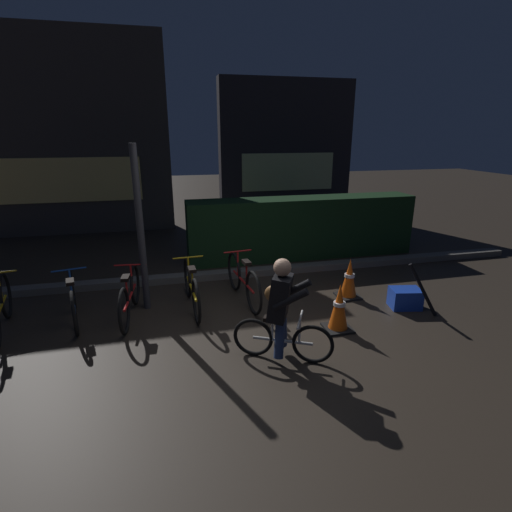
{
  "coord_description": "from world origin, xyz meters",
  "views": [
    {
      "loc": [
        -1.01,
        -4.43,
        2.56
      ],
      "look_at": [
        0.2,
        0.6,
        0.9
      ],
      "focal_mm": 27.22,
      "sensor_mm": 36.0,
      "label": 1
    }
  ],
  "objects_px": {
    "parked_bike_center_right": "(192,287)",
    "parked_bike_right_mid": "(243,280)",
    "parked_bike_left_mid": "(73,300)",
    "cyclist": "(281,309)",
    "blue_crate": "(405,298)",
    "street_post": "(140,231)",
    "closed_umbrella": "(423,290)",
    "parked_bike_center_left": "(130,296)",
    "traffic_cone_far": "(349,279)",
    "traffic_cone_near": "(339,308)"
  },
  "relations": [
    {
      "from": "parked_bike_center_right",
      "to": "parked_bike_right_mid",
      "type": "relative_size",
      "value": 0.99
    },
    {
      "from": "parked_bike_left_mid",
      "to": "cyclist",
      "type": "relative_size",
      "value": 1.19
    },
    {
      "from": "blue_crate",
      "to": "parked_bike_center_right",
      "type": "bearing_deg",
      "value": 166.94
    },
    {
      "from": "parked_bike_left_mid",
      "to": "blue_crate",
      "type": "bearing_deg",
      "value": -110.93
    },
    {
      "from": "parked_bike_center_right",
      "to": "blue_crate",
      "type": "height_order",
      "value": "parked_bike_center_right"
    },
    {
      "from": "street_post",
      "to": "closed_umbrella",
      "type": "relative_size",
      "value": 2.84
    },
    {
      "from": "parked_bike_left_mid",
      "to": "parked_bike_right_mid",
      "type": "xyz_separation_m",
      "value": [
        2.46,
        0.11,
        0.02
      ]
    },
    {
      "from": "blue_crate",
      "to": "cyclist",
      "type": "distance_m",
      "value": 2.46
    },
    {
      "from": "parked_bike_center_left",
      "to": "traffic_cone_far",
      "type": "relative_size",
      "value": 2.39
    },
    {
      "from": "traffic_cone_far",
      "to": "closed_umbrella",
      "type": "relative_size",
      "value": 0.77
    },
    {
      "from": "closed_umbrella",
      "to": "blue_crate",
      "type": "bearing_deg",
      "value": -37.08
    },
    {
      "from": "parked_bike_center_right",
      "to": "cyclist",
      "type": "height_order",
      "value": "cyclist"
    },
    {
      "from": "parked_bike_center_left",
      "to": "traffic_cone_near",
      "type": "relative_size",
      "value": 2.35
    },
    {
      "from": "street_post",
      "to": "parked_bike_right_mid",
      "type": "relative_size",
      "value": 1.49
    },
    {
      "from": "traffic_cone_near",
      "to": "street_post",
      "type": "bearing_deg",
      "value": 152.83
    },
    {
      "from": "parked_bike_center_right",
      "to": "blue_crate",
      "type": "xyz_separation_m",
      "value": [
        3.15,
        -0.73,
        -0.19
      ]
    },
    {
      "from": "parked_bike_left_mid",
      "to": "blue_crate",
      "type": "xyz_separation_m",
      "value": [
        4.8,
        -0.72,
        -0.17
      ]
    },
    {
      "from": "blue_crate",
      "to": "traffic_cone_near",
      "type": "bearing_deg",
      "value": -162.7
    },
    {
      "from": "traffic_cone_near",
      "to": "traffic_cone_far",
      "type": "distance_m",
      "value": 1.14
    },
    {
      "from": "parked_bike_center_left",
      "to": "cyclist",
      "type": "xyz_separation_m",
      "value": [
        1.78,
        -1.52,
        0.3
      ]
    },
    {
      "from": "cyclist",
      "to": "closed_umbrella",
      "type": "bearing_deg",
      "value": 41.91
    },
    {
      "from": "street_post",
      "to": "parked_bike_right_mid",
      "type": "height_order",
      "value": "street_post"
    },
    {
      "from": "parked_bike_center_left",
      "to": "cyclist",
      "type": "relative_size",
      "value": 1.25
    },
    {
      "from": "blue_crate",
      "to": "closed_umbrella",
      "type": "relative_size",
      "value": 0.52
    },
    {
      "from": "traffic_cone_far",
      "to": "parked_bike_center_right",
      "type": "bearing_deg",
      "value": 176.07
    },
    {
      "from": "parked_bike_center_right",
      "to": "parked_bike_left_mid",
      "type": "bearing_deg",
      "value": 87.22
    },
    {
      "from": "parked_bike_left_mid",
      "to": "parked_bike_center_left",
      "type": "bearing_deg",
      "value": -108.05
    },
    {
      "from": "parked_bike_center_right",
      "to": "closed_umbrella",
      "type": "distance_m",
      "value": 3.39
    },
    {
      "from": "closed_umbrella",
      "to": "parked_bike_right_mid",
      "type": "bearing_deg",
      "value": 9.11
    },
    {
      "from": "parked_bike_right_mid",
      "to": "parked_bike_center_left",
      "type": "bearing_deg",
      "value": 89.66
    },
    {
      "from": "traffic_cone_near",
      "to": "cyclist",
      "type": "height_order",
      "value": "cyclist"
    },
    {
      "from": "blue_crate",
      "to": "traffic_cone_far",
      "type": "bearing_deg",
      "value": 139.7
    },
    {
      "from": "parked_bike_center_left",
      "to": "parked_bike_center_right",
      "type": "distance_m",
      "value": 0.88
    },
    {
      "from": "traffic_cone_near",
      "to": "traffic_cone_far",
      "type": "bearing_deg",
      "value": 56.91
    },
    {
      "from": "traffic_cone_near",
      "to": "blue_crate",
      "type": "bearing_deg",
      "value": 17.3
    },
    {
      "from": "parked_bike_left_mid",
      "to": "traffic_cone_far",
      "type": "height_order",
      "value": "parked_bike_left_mid"
    },
    {
      "from": "closed_umbrella",
      "to": "parked_bike_center_left",
      "type": "bearing_deg",
      "value": 20.71
    },
    {
      "from": "street_post",
      "to": "traffic_cone_far",
      "type": "relative_size",
      "value": 3.7
    },
    {
      "from": "traffic_cone_near",
      "to": "closed_umbrella",
      "type": "distance_m",
      "value": 1.38
    },
    {
      "from": "parked_bike_left_mid",
      "to": "parked_bike_center_left",
      "type": "distance_m",
      "value": 0.77
    },
    {
      "from": "traffic_cone_far",
      "to": "cyclist",
      "type": "bearing_deg",
      "value": -137.75
    },
    {
      "from": "traffic_cone_near",
      "to": "cyclist",
      "type": "relative_size",
      "value": 0.53
    },
    {
      "from": "parked_bike_center_left",
      "to": "parked_bike_center_right",
      "type": "xyz_separation_m",
      "value": [
        0.88,
        0.09,
        0.01
      ]
    },
    {
      "from": "parked_bike_center_left",
      "to": "street_post",
      "type": "bearing_deg",
      "value": -34.07
    },
    {
      "from": "cyclist",
      "to": "parked_bike_right_mid",
      "type": "bearing_deg",
      "value": 119.95
    },
    {
      "from": "parked_bike_left_mid",
      "to": "parked_bike_center_left",
      "type": "xyz_separation_m",
      "value": [
        0.77,
        -0.08,
        0.01
      ]
    },
    {
      "from": "parked_bike_left_mid",
      "to": "parked_bike_center_right",
      "type": "relative_size",
      "value": 0.92
    },
    {
      "from": "parked_bike_center_right",
      "to": "closed_umbrella",
      "type": "relative_size",
      "value": 1.89
    },
    {
      "from": "parked_bike_left_mid",
      "to": "parked_bike_center_left",
      "type": "relative_size",
      "value": 0.95
    },
    {
      "from": "traffic_cone_near",
      "to": "closed_umbrella",
      "type": "height_order",
      "value": "closed_umbrella"
    }
  ]
}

